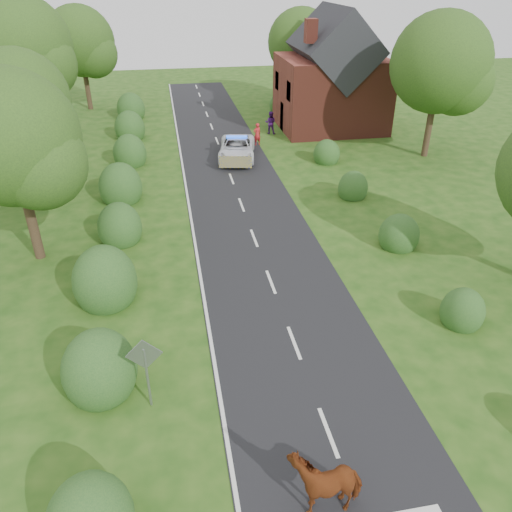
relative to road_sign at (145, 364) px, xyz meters
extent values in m
plane|color=#1E4811|center=(5.00, -2.00, -1.65)|extent=(120.00, 120.00, 0.00)
cube|color=black|center=(5.00, 13.00, -1.64)|extent=(6.00, 70.00, 0.02)
cube|color=white|center=(5.00, -2.00, -1.63)|extent=(0.12, 1.80, 0.01)
cube|color=white|center=(5.00, 2.00, -1.63)|extent=(0.12, 1.80, 0.01)
cube|color=white|center=(5.00, 6.00, -1.63)|extent=(0.12, 1.80, 0.01)
cube|color=white|center=(5.00, 10.00, -1.63)|extent=(0.12, 1.80, 0.01)
cube|color=white|center=(5.00, 14.00, -1.63)|extent=(0.12, 1.80, 0.01)
cube|color=white|center=(5.00, 18.00, -1.63)|extent=(0.12, 1.80, 0.01)
cube|color=white|center=(5.00, 22.00, -1.63)|extent=(0.12, 1.80, 0.01)
cube|color=white|center=(5.00, 26.00, -1.63)|extent=(0.12, 1.80, 0.01)
cube|color=white|center=(5.00, 30.00, -1.63)|extent=(0.12, 1.80, 0.01)
cube|color=white|center=(5.00, 34.00, -1.63)|extent=(0.12, 1.80, 0.01)
cube|color=white|center=(5.00, 38.00, -1.63)|extent=(0.12, 1.80, 0.01)
cube|color=white|center=(5.00, 42.00, -1.63)|extent=(0.12, 1.80, 0.01)
cube|color=white|center=(5.00, 46.00, -1.63)|extent=(0.12, 1.80, 0.01)
cube|color=white|center=(2.10, 13.00, -1.63)|extent=(0.12, 70.00, 0.01)
ellipsoid|color=#1D481E|center=(-1.50, 1.00, -0.91)|extent=(2.30, 2.41, 2.70)
ellipsoid|color=#1D481E|center=(-1.70, 6.00, -0.83)|extent=(2.50, 2.62, 3.00)
ellipsoid|color=#1D481E|center=(-1.40, 11.00, -0.97)|extent=(2.10, 2.20, 2.50)
ellipsoid|color=#1D481E|center=(-1.60, 16.00, -0.88)|extent=(2.40, 2.52, 2.80)
ellipsoid|color=#1D481E|center=(-1.30, 22.00, -0.94)|extent=(2.20, 2.31, 2.60)
ellipsoid|color=#1D481E|center=(-1.50, 28.00, -0.91)|extent=(2.30, 2.41, 2.70)
ellipsoid|color=#1D481E|center=(-1.60, 34.00, -0.88)|extent=(2.40, 2.52, 2.80)
ellipsoid|color=#1D481E|center=(11.40, 2.00, -1.13)|extent=(1.60, 1.68, 1.90)
ellipsoid|color=#1D481E|center=(11.60, 8.00, -1.08)|extent=(1.90, 2.00, 2.10)
ellipsoid|color=#1D481E|center=(11.50, 14.00, -1.10)|extent=(1.70, 1.78, 2.00)
ellipsoid|color=#1D481E|center=(11.80, 20.00, -1.10)|extent=(1.80, 1.89, 2.00)
ellipsoid|color=#1D481E|center=(11.60, 34.00, -1.10)|extent=(1.70, 1.78, 2.00)
cylinder|color=#332316|center=(-5.00, 10.00, 0.33)|extent=(0.44, 0.44, 3.96)
sphere|color=#27441A|center=(-5.00, 10.00, 3.93)|extent=(5.60, 5.60, 5.60)
sphere|color=#416C1E|center=(-4.02, 9.44, 3.03)|extent=(3.92, 3.92, 3.92)
cylinder|color=#332316|center=(-6.50, 18.00, 0.22)|extent=(0.44, 0.44, 3.74)
sphere|color=#27441A|center=(-6.50, 18.00, 3.62)|extent=(5.60, 5.60, 5.60)
sphere|color=#416C1E|center=(-5.52, 17.44, 2.77)|extent=(3.92, 3.92, 3.92)
cylinder|color=#332316|center=(-8.00, 28.00, 0.77)|extent=(0.44, 0.44, 4.84)
sphere|color=#27441A|center=(-8.00, 28.00, 5.17)|extent=(6.80, 6.80, 6.80)
sphere|color=#416C1E|center=(-6.81, 27.32, 4.07)|extent=(4.76, 4.76, 4.76)
cylinder|color=#332316|center=(-5.50, 38.00, 0.44)|extent=(0.44, 0.44, 4.18)
sphere|color=#27441A|center=(-5.50, 38.00, 4.24)|extent=(6.00, 6.00, 6.00)
sphere|color=#416C1E|center=(-4.45, 37.40, 3.29)|extent=(4.20, 4.20, 4.20)
cylinder|color=#332316|center=(19.00, 20.00, 0.55)|extent=(0.44, 0.44, 4.40)
sphere|color=#27441A|center=(19.00, 20.00, 4.55)|extent=(6.40, 6.40, 6.40)
sphere|color=#416C1E|center=(20.12, 19.36, 3.55)|extent=(4.48, 4.48, 4.48)
cylinder|color=#332316|center=(14.00, 36.00, 0.33)|extent=(0.44, 0.44, 3.96)
sphere|color=#27441A|center=(14.00, 36.00, 3.93)|extent=(6.00, 6.00, 6.00)
sphere|color=#416C1E|center=(15.05, 35.40, 3.03)|extent=(4.20, 4.20, 4.20)
cylinder|color=gray|center=(0.00, 0.00, -0.55)|extent=(0.08, 0.08, 2.20)
cube|color=gray|center=(0.00, 0.00, 0.35)|extent=(1.06, 0.04, 1.06)
cube|color=maroon|center=(14.50, 28.00, 1.10)|extent=(8.00, 7.00, 5.50)
cube|color=black|center=(14.50, 28.00, 4.55)|extent=(5.94, 7.40, 5.94)
cube|color=maroon|center=(12.00, 26.00, 5.95)|extent=(0.80, 0.80, 1.60)
imported|color=maroon|center=(4.25, -3.96, -0.93)|extent=(2.12, 1.24, 1.45)
imported|color=silver|center=(5.93, 21.85, -0.94)|extent=(3.28, 5.48, 1.42)
cube|color=yellow|center=(5.44, 19.30, -1.01)|extent=(2.10, 0.46, 0.78)
cube|color=blue|center=(5.93, 21.85, -0.15)|extent=(1.45, 0.54, 0.14)
imported|color=red|center=(7.84, 24.49, -0.83)|extent=(0.70, 0.58, 1.64)
imported|color=#511879|center=(9.41, 27.21, -0.78)|extent=(1.03, 0.91, 1.75)
camera|label=1|loc=(1.18, -11.27, 9.95)|focal=35.00mm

